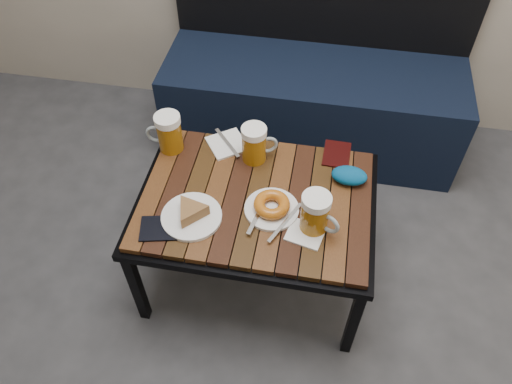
% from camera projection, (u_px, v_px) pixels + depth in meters
% --- Properties ---
extents(bench, '(1.40, 0.50, 0.95)m').
position_uv_depth(bench, '(313.00, 96.00, 2.43)').
color(bench, black).
rests_on(bench, ground).
extents(cafe_table, '(0.84, 0.62, 0.47)m').
position_uv_depth(cafe_table, '(256.00, 205.00, 1.78)').
color(cafe_table, black).
rests_on(cafe_table, ground).
extents(beer_mug_left, '(0.14, 0.10, 0.15)m').
position_uv_depth(beer_mug_left, '(169.00, 132.00, 1.85)').
color(beer_mug_left, '#92580B').
rests_on(beer_mug_left, cafe_table).
extents(beer_mug_centre, '(0.14, 0.11, 0.15)m').
position_uv_depth(beer_mug_centre, '(255.00, 144.00, 1.81)').
color(beer_mug_centre, '#92580B').
rests_on(beer_mug_centre, cafe_table).
extents(beer_mug_right, '(0.15, 0.12, 0.15)m').
position_uv_depth(beer_mug_right, '(316.00, 214.00, 1.60)').
color(beer_mug_right, '#92580B').
rests_on(beer_mug_right, cafe_table).
extents(plate_pie, '(0.21, 0.21, 0.06)m').
position_uv_depth(plate_pie, '(191.00, 214.00, 1.67)').
color(plate_pie, white).
rests_on(plate_pie, cafe_table).
extents(plate_bagel, '(0.19, 0.24, 0.05)m').
position_uv_depth(plate_bagel, '(272.00, 207.00, 1.69)').
color(plate_bagel, white).
rests_on(plate_bagel, cafe_table).
extents(napkin_left, '(0.19, 0.19, 0.01)m').
position_uv_depth(napkin_left, '(227.00, 144.00, 1.91)').
color(napkin_left, white).
rests_on(napkin_left, cafe_table).
extents(napkin_right, '(0.14, 0.12, 0.01)m').
position_uv_depth(napkin_right, '(305.00, 234.00, 1.64)').
color(napkin_right, white).
rests_on(napkin_right, cafe_table).
extents(passport_navy, '(0.16, 0.13, 0.01)m').
position_uv_depth(passport_navy, '(162.00, 228.00, 1.65)').
color(passport_navy, black).
rests_on(passport_navy, cafe_table).
extents(passport_burgundy, '(0.10, 0.14, 0.01)m').
position_uv_depth(passport_burgundy, '(337.00, 154.00, 1.88)').
color(passport_burgundy, black).
rests_on(passport_burgundy, cafe_table).
extents(knit_pouch, '(0.13, 0.09, 0.06)m').
position_uv_depth(knit_pouch, '(349.00, 176.00, 1.77)').
color(knit_pouch, navy).
rests_on(knit_pouch, cafe_table).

